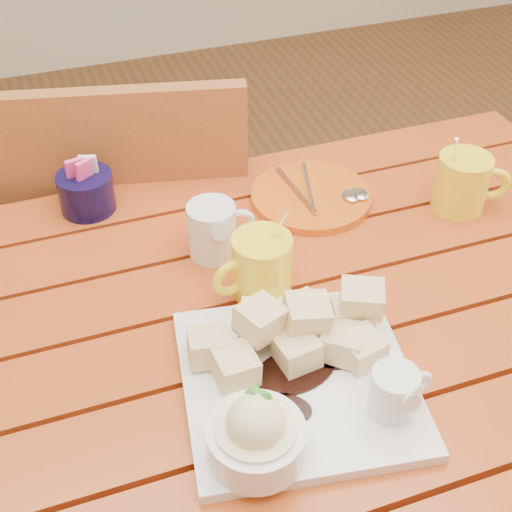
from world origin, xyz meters
name	(u,v)px	position (x,y,z in m)	size (l,w,h in m)	color
table	(277,377)	(0.00, 0.00, 0.64)	(1.20, 0.79, 0.75)	#9A4513
dessert_plate	(293,380)	(-0.03, -0.12, 0.78)	(0.31, 0.31, 0.11)	white
coffee_mug_left	(260,266)	(0.00, 0.07, 0.80)	(0.12, 0.08, 0.14)	yellow
coffee_mug_right	(463,182)	(0.36, 0.15, 0.80)	(0.11, 0.08, 0.14)	yellow
cream_pitcher	(214,229)	(-0.04, 0.17, 0.79)	(0.10, 0.08, 0.09)	white
sugar_caddy	(86,191)	(-0.19, 0.34, 0.78)	(0.09, 0.09, 0.09)	black
orange_saucer	(312,196)	(0.15, 0.24, 0.76)	(0.19, 0.19, 0.02)	#D05812
chair_far	(136,247)	(-0.11, 0.51, 0.51)	(0.52, 0.52, 0.91)	brown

